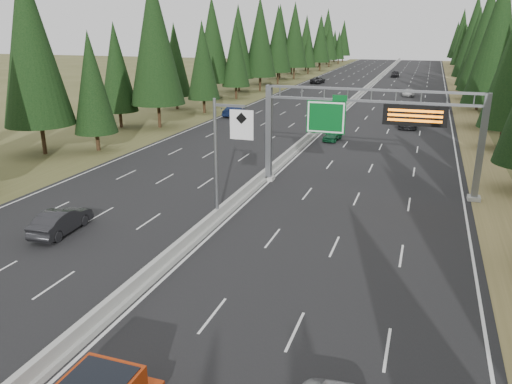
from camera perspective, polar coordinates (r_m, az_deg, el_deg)
road at (r=84.78m, az=10.55°, el=9.72°), size 32.00×260.00×0.08m
shoulder_right at (r=84.07m, az=22.74°, el=8.55°), size 3.60×260.00×0.06m
shoulder_left at (r=89.11m, az=-1.00°, el=10.41°), size 3.60×260.00×0.06m
median_barrier at (r=84.72m, az=10.57°, el=9.97°), size 0.70×260.00×0.85m
sign_gantry at (r=38.65m, az=13.75°, el=7.49°), size 16.75×0.98×7.80m
hov_sign_pole at (r=31.21m, az=-3.67°, el=4.48°), size 2.80×0.50×8.00m
tree_row_left at (r=85.97m, az=-5.01°, el=16.35°), size 11.60×242.63×18.91m
car_ahead_green at (r=57.03m, az=8.74°, el=6.47°), size 1.85×3.86×1.27m
car_ahead_dkred at (r=80.70m, az=20.56°, el=8.96°), size 1.70×4.04×1.30m
car_ahead_dkgrey at (r=67.05m, az=16.92°, el=7.79°), size 2.61×5.66×1.60m
car_ahead_white at (r=98.88m, az=17.06°, el=10.82°), size 2.23×4.69×1.29m
car_ahead_far at (r=137.50m, az=15.63°, el=12.88°), size 2.02×4.84×1.64m
car_onc_near at (r=32.98m, az=-21.39°, el=-3.09°), size 1.94×4.72×1.52m
car_onc_blue at (r=72.78m, az=-2.54°, el=9.26°), size 2.27×5.18×1.48m
car_onc_white at (r=72.77m, az=7.88°, el=9.17°), size 2.12×4.86×1.63m
car_onc_far at (r=118.22m, az=7.08°, el=12.59°), size 2.80×5.41×1.46m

